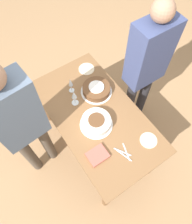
# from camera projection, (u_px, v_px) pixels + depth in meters

# --- Properties ---
(ground_plane) EXTENTS (12.00, 12.00, 0.00)m
(ground_plane) POSITION_uv_depth(u_px,v_px,m) (96.00, 143.00, 2.84)
(ground_plane) COLOR #A87F56
(dining_table) EXTENTS (1.46, 0.79, 0.78)m
(dining_table) POSITION_uv_depth(u_px,v_px,m) (96.00, 120.00, 2.27)
(dining_table) COLOR brown
(dining_table) RESTS_ON ground_plane
(cake_center_white) EXTENTS (0.32, 0.32, 0.10)m
(cake_center_white) POSITION_uv_depth(u_px,v_px,m) (96.00, 122.00, 2.06)
(cake_center_white) COLOR white
(cake_center_white) RESTS_ON dining_table
(cake_front_chocolate) EXTENTS (0.33, 0.33, 0.09)m
(cake_front_chocolate) POSITION_uv_depth(u_px,v_px,m) (96.00, 89.00, 2.26)
(cake_front_chocolate) COLOR white
(cake_front_chocolate) RESTS_ON dining_table
(wine_glass_near) EXTENTS (0.06, 0.06, 0.20)m
(wine_glass_near) POSITION_uv_depth(u_px,v_px,m) (70.00, 83.00, 2.18)
(wine_glass_near) COLOR silver
(wine_glass_near) RESTS_ON dining_table
(wine_glass_far) EXTENTS (0.07, 0.07, 0.19)m
(wine_glass_far) POSITION_uv_depth(u_px,v_px,m) (74.00, 96.00, 2.11)
(wine_glass_far) COLOR silver
(wine_glass_far) RESTS_ON dining_table
(dessert_plate_left) EXTENTS (0.16, 0.16, 0.01)m
(dessert_plate_left) POSITION_uv_depth(u_px,v_px,m) (148.00, 140.00, 2.02)
(dessert_plate_left) COLOR beige
(dessert_plate_left) RESTS_ON dining_table
(dessert_plate_right) EXTENTS (0.18, 0.18, 0.01)m
(dessert_plate_right) POSITION_uv_depth(u_px,v_px,m) (87.00, 69.00, 2.44)
(dessert_plate_right) COLOR beige
(dessert_plate_right) RESTS_ON dining_table
(fork_pile) EXTENTS (0.19, 0.11, 0.01)m
(fork_pile) POSITION_uv_depth(u_px,v_px,m) (124.00, 153.00, 1.96)
(fork_pile) COLOR silver
(fork_pile) RESTS_ON dining_table
(napkin_stack) EXTENTS (0.15, 0.18, 0.03)m
(napkin_stack) POSITION_uv_depth(u_px,v_px,m) (98.00, 155.00, 1.94)
(napkin_stack) COLOR #B75B4C
(napkin_stack) RESTS_ON dining_table
(person_cutting) EXTENTS (0.23, 0.40, 1.72)m
(person_cutting) POSITION_uv_depth(u_px,v_px,m) (147.00, 64.00, 2.13)
(person_cutting) COLOR #232328
(person_cutting) RESTS_ON ground_plane
(person_watching) EXTENTS (0.25, 0.42, 1.74)m
(person_watching) POSITION_uv_depth(u_px,v_px,m) (20.00, 122.00, 1.80)
(person_watching) COLOR #4C4238
(person_watching) RESTS_ON ground_plane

